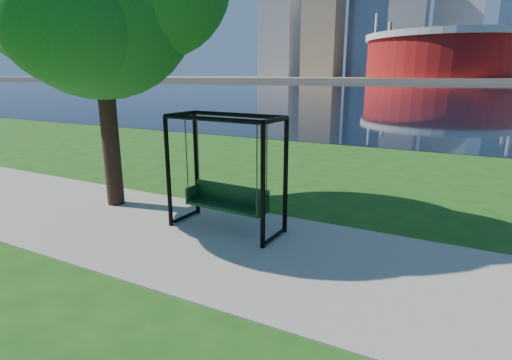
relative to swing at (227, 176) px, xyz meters
The scene contains 7 objects.
ground 1.34m from the swing, 22.76° to the right, with size 900.00×900.00×0.00m, color #1E5114.
path 1.49m from the swing, 53.08° to the right, with size 120.00×4.00×0.03m, color #9E937F.
river 101.78m from the swing, 89.69° to the left, with size 900.00×180.00×0.02m, color black.
far_bank 305.77m from the swing, 89.90° to the left, with size 900.00×228.00×2.00m, color #937F60.
stadium 235.32m from the swing, 92.31° to the left, with size 83.00×83.00×32.00m.
skyline 321.06m from the swing, 90.67° to the left, with size 392.00×66.00×96.50m.
swing is the anchor object (origin of this frame).
Camera 1 is at (3.77, -6.66, 3.23)m, focal length 28.00 mm.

